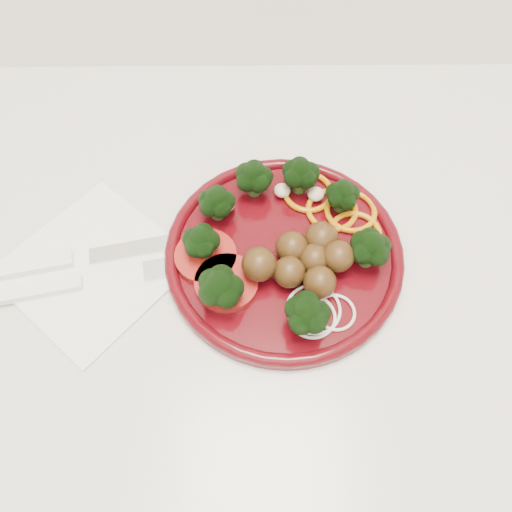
{
  "coord_description": "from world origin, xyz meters",
  "views": [
    {
      "loc": [
        0.21,
        1.41,
        1.37
      ],
      "look_at": [
        0.22,
        1.68,
        0.92
      ],
      "focal_mm": 35.0,
      "sensor_mm": 36.0,
      "label": 1
    }
  ],
  "objects_px": {
    "knife": "(66,260)",
    "fork": "(64,286)",
    "napkin": "(94,267)",
    "plate": "(284,247)"
  },
  "relations": [
    {
      "from": "knife",
      "to": "fork",
      "type": "height_order",
      "value": "knife"
    },
    {
      "from": "napkin",
      "to": "fork",
      "type": "distance_m",
      "value": 0.04
    },
    {
      "from": "knife",
      "to": "fork",
      "type": "bearing_deg",
      "value": -97.0
    },
    {
      "from": "plate",
      "to": "knife",
      "type": "xyz_separation_m",
      "value": [
        -0.23,
        -0.01,
        -0.01
      ]
    },
    {
      "from": "napkin",
      "to": "knife",
      "type": "height_order",
      "value": "knife"
    },
    {
      "from": "plate",
      "to": "napkin",
      "type": "distance_m",
      "value": 0.21
    },
    {
      "from": "plate",
      "to": "fork",
      "type": "xyz_separation_m",
      "value": [
        -0.23,
        -0.04,
        -0.01
      ]
    },
    {
      "from": "napkin",
      "to": "plate",
      "type": "bearing_deg",
      "value": 3.85
    },
    {
      "from": "plate",
      "to": "knife",
      "type": "relative_size",
      "value": 1.09
    },
    {
      "from": "fork",
      "to": "plate",
      "type": "bearing_deg",
      "value": -2.17
    }
  ]
}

